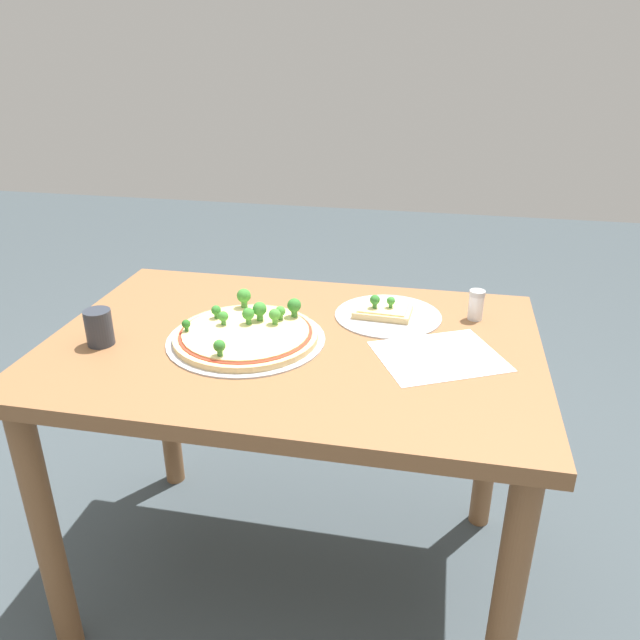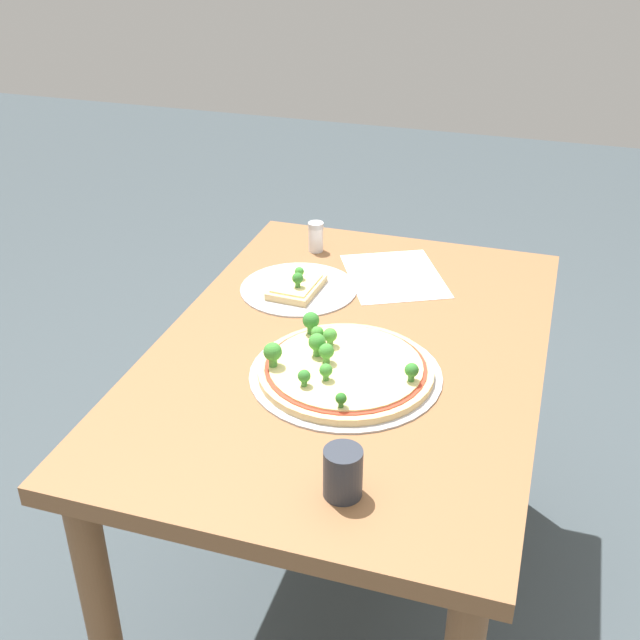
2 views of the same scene
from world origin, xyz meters
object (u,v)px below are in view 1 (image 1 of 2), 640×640
Objects in this scene: pizza_tray_slice at (385,313)px; drinking_cup at (99,327)px; pizza_tray_whole at (247,333)px; dining_table at (294,381)px; condiment_shaker at (476,305)px.

pizza_tray_slice is 0.68m from drinking_cup.
drinking_cup is at bearing 15.80° from pizza_tray_whole.
pizza_tray_whole is (0.11, 0.02, 0.12)m from dining_table.
pizza_tray_slice reaches higher than dining_table.
condiment_shaker is at bearing -153.75° from dining_table.
dining_table is 0.16m from pizza_tray_whole.
pizza_tray_whole is at bearing 32.70° from pizza_tray_slice.
dining_table is 0.48m from condiment_shaker.
pizza_tray_slice is at bearing -155.42° from drinking_cup.
dining_table is 4.22× the size of pizza_tray_slice.
pizza_tray_whole reaches higher than pizza_tray_slice.
pizza_tray_whole is 1.37× the size of pizza_tray_slice.
pizza_tray_slice is 0.22m from condiment_shaker.
pizza_tray_whole is 0.36m from pizza_tray_slice.
dining_table is at bearing 42.30° from pizza_tray_slice.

